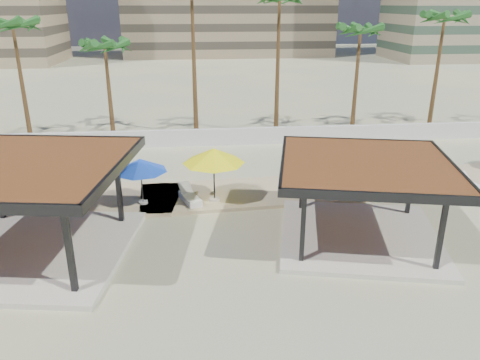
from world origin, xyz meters
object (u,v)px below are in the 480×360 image
Objects in this scene: lounger_a at (190,198)px; lounger_c at (472,187)px; pavilion_central at (364,193)px; pavilion_west at (26,201)px; lounger_b at (427,188)px; umbrella_c at (423,149)px.

lounger_c is (14.71, 0.00, 0.00)m from lounger_a.
pavilion_west is (-13.31, 0.05, 0.23)m from pavilion_central.
lounger_b is 1.13× the size of lounger_c.
lounger_a is at bearing -175.59° from umbrella_c.
umbrella_c is at bearing -1.50° from lounger_b.
lounger_b is (0.03, -0.93, -1.81)m from umbrella_c.
lounger_a is 14.71m from lounger_c.
lounger_b is at bearing -109.65° from lounger_a.
pavilion_central reaches higher than lounger_a.
umbrella_c is at bearing 24.58° from pavilion_west.
umbrella_c is 1.18× the size of lounger_b.
pavilion_central is 4.06× the size of lounger_a.
lounger_a is (-12.22, -0.94, -1.84)m from umbrella_c.
umbrella_c is (18.40, 5.18, -0.10)m from pavilion_west.
pavilion_west is at bearing 104.76° from lounger_a.
pavilion_central is at bearing -140.69° from lounger_a.
pavilion_central is 6.89m from lounger_b.
lounger_a is at bearing 75.25° from lounger_c.
pavilion_central is at bearing -134.22° from umbrella_c.
pavilion_central is 8.87m from lounger_c.
pavilion_west is at bearing -167.60° from pavilion_central.
umbrella_c is 12.40m from lounger_a.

